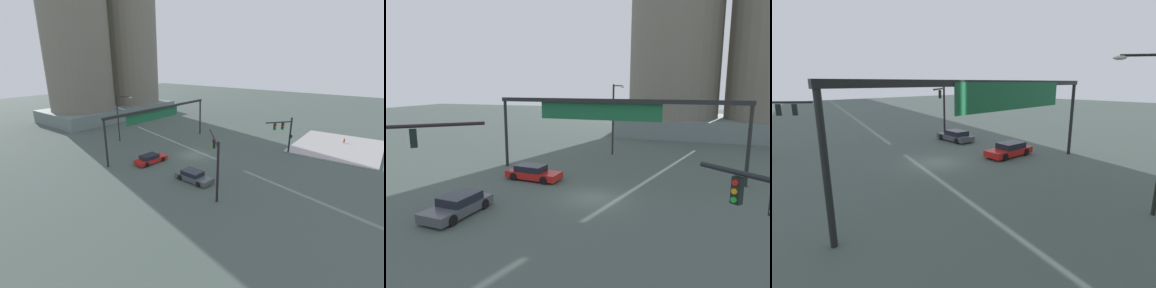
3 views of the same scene
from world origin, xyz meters
The scene contains 9 objects.
ground_plane centered at (0.00, 0.00, 0.00)m, with size 183.41×183.41×0.00m, color #44524B.
sidewalk_corner centered at (17.57, -16.28, 0.07)m, with size 15.94×12.38×0.15m, color #A3A1A0.
traffic_signal_near_corner centered at (8.95, -10.23, 3.56)m, with size 3.39×3.09×5.46m.
traffic_signal_opposite_side centered at (-8.40, -9.12, 4.22)m, with size 5.18×4.44×6.27m.
streetlamp_curved_arm centered at (-1.72, 14.48, 4.59)m, with size 1.75×2.39×7.83m.
overhead_sign_gantry centered at (-0.41, 6.41, 5.56)m, with size 21.34×0.43×6.61m.
sedan_car_approaching centered at (-6.02, 2.90, 0.57)m, with size 4.68×2.20×1.21m.
sedan_car_waiting_far centered at (-7.02, -5.28, 0.58)m, with size 2.23×4.64×1.21m.
fire_hydrant_on_curb centered at (20.11, -16.77, 0.49)m, with size 0.33×0.22×0.71m.
Camera 1 is at (-30.12, -22.61, 13.62)m, focal length 25.15 mm.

